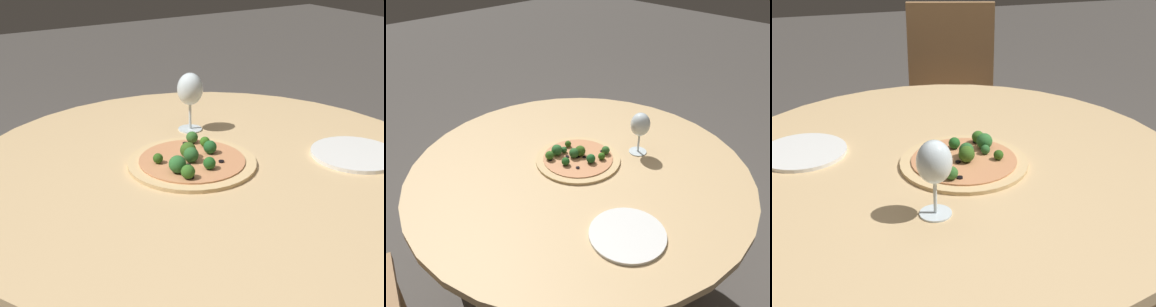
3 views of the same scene
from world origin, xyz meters
The scene contains 5 objects.
ground_plane centered at (0.00, 0.00, 0.00)m, with size 12.00×12.00×0.00m, color #4C4742.
dining_table centered at (0.00, 0.00, 0.67)m, with size 1.27×1.27×0.74m.
pizza centered at (0.03, 0.04, 0.75)m, with size 0.33×0.33×0.06m.
wine_glass centered at (0.24, -0.09, 0.86)m, with size 0.08×0.08×0.17m.
plate_near centered at (-0.15, -0.36, 0.74)m, with size 0.23×0.23×0.01m.
Camera 2 is at (-0.81, -0.83, 1.54)m, focal length 35.00 mm.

